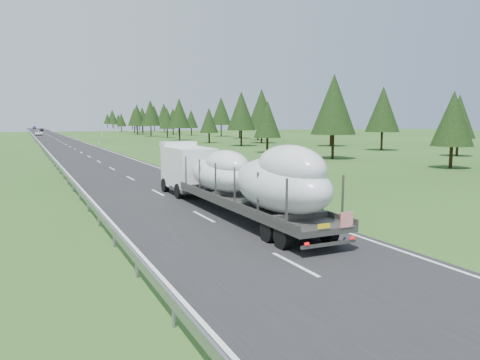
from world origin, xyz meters
name	(u,v)px	position (x,y,z in m)	size (l,w,h in m)	color
ground	(204,217)	(0.00, 0.00, 0.00)	(400.00, 400.00, 0.00)	#274C19
road_surface	(59,141)	(0.00, 100.00, 0.01)	(10.00, 400.00, 0.02)	black
guardrail	(35,139)	(-5.30, 99.94, 0.60)	(0.10, 400.00, 0.76)	slate
marker_posts	(67,133)	(6.50, 155.00, 0.54)	(0.13, 350.08, 1.00)	silver
highway_sign	(102,135)	(7.20, 80.00, 1.81)	(0.08, 0.90, 2.60)	slate
tree_line_right	(193,114)	(40.46, 116.02, 6.86)	(27.61, 324.78, 12.28)	black
boat_truck	(235,176)	(1.72, -0.17, 2.10)	(2.91, 18.86, 4.00)	white
distant_van	(39,133)	(-2.94, 147.04, 0.71)	(2.37, 5.14, 1.43)	white
distant_car_dark	(42,130)	(0.51, 214.49, 0.69)	(1.62, 4.04, 1.38)	black
distant_car_blue	(34,128)	(-1.00, 275.54, 0.76)	(1.61, 4.62, 1.52)	#16153D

